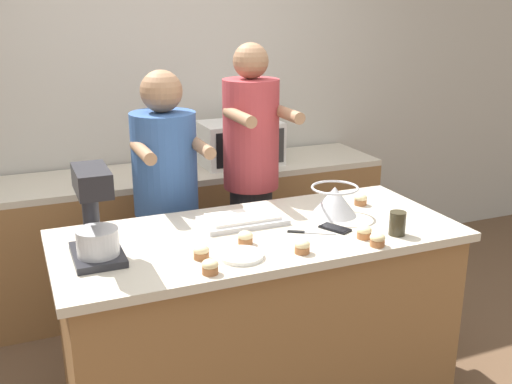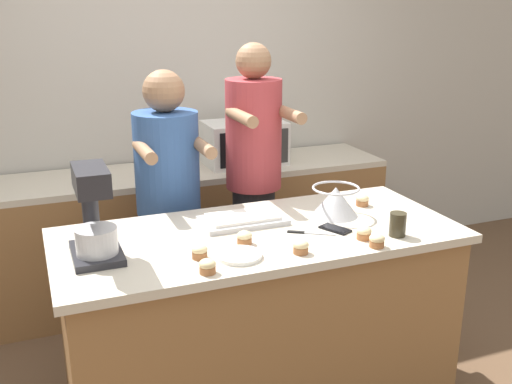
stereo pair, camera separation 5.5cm
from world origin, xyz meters
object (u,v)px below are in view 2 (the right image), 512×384
at_px(cupcake_0, 301,247).
at_px(cupcake_5, 207,266).
at_px(cupcake_2, 362,200).
at_px(person_left, 169,211).
at_px(drinking_glass, 398,224).
at_px(microwave_oven, 244,143).
at_px(stand_mixer, 94,218).
at_px(small_plate, 239,255).
at_px(cupcake_1, 364,233).
at_px(baking_tray, 243,219).
at_px(cupcake_4, 200,251).
at_px(knife, 308,233).
at_px(cell_phone, 335,229).
at_px(cupcake_3, 377,241).
at_px(cupcake_6, 244,238).
at_px(person_right, 254,188).
at_px(mixing_bowl, 335,200).

bearing_deg(cupcake_0, cupcake_5, -174.16).
height_order(cupcake_0, cupcake_2, same).
bearing_deg(person_left, cupcake_0, -71.64).
bearing_deg(drinking_glass, cupcake_2, 80.02).
bearing_deg(microwave_oven, drinking_glass, -85.65).
bearing_deg(cupcake_5, stand_mixer, 139.94).
bearing_deg(small_plate, cupcake_1, -1.11).
height_order(person_left, baking_tray, person_left).
height_order(cupcake_4, cupcake_5, same).
height_order(drinking_glass, knife, drinking_glass).
xyz_separation_m(cell_phone, cupcake_4, (-0.68, -0.08, 0.02)).
bearing_deg(cupcake_5, cupcake_3, -1.06).
xyz_separation_m(baking_tray, cupcake_6, (-0.08, -0.25, 0.01)).
bearing_deg(drinking_glass, microwave_oven, 94.35).
distance_m(baking_tray, cupcake_0, 0.44).
bearing_deg(cupcake_5, small_plate, 30.14).
bearing_deg(person_left, cupcake_5, -95.13).
xyz_separation_m(person_right, cupcake_2, (0.39, -0.54, 0.04)).
height_order(cell_phone, drinking_glass, drinking_glass).
relative_size(stand_mixer, baking_tray, 0.97).
bearing_deg(cupcake_0, cupcake_1, 7.24).
height_order(person_left, stand_mixer, person_left).
bearing_deg(person_left, cupcake_6, -79.82).
bearing_deg(cupcake_2, drinking_glass, -99.98).
bearing_deg(cupcake_0, baking_tray, 102.98).
relative_size(small_plate, cupcake_0, 2.80).
distance_m(stand_mixer, cupcake_0, 0.86).
distance_m(cupcake_0, cupcake_5, 0.42).
height_order(drinking_glass, cupcake_1, drinking_glass).
height_order(person_right, cupcake_2, person_right).
bearing_deg(cupcake_5, microwave_oven, 65.24).
bearing_deg(cupcake_5, drinking_glass, 4.08).
relative_size(stand_mixer, knife, 1.97).
relative_size(drinking_glass, knife, 0.56).
bearing_deg(knife, person_right, 86.77).
distance_m(baking_tray, cupcake_3, 0.66).
distance_m(person_left, drinking_glass, 1.28).
relative_size(mixing_bowl, small_plate, 1.25).
bearing_deg(cupcake_6, drinking_glass, -13.45).
height_order(person_right, cupcake_0, person_right).
bearing_deg(cupcake_2, cupcake_6, -160.64).
xyz_separation_m(mixing_bowl, small_plate, (-0.62, -0.31, -0.07)).
bearing_deg(cupcake_2, person_right, 125.97).
bearing_deg(mixing_bowl, cupcake_5, -152.46).
height_order(small_plate, cupcake_6, cupcake_6).
bearing_deg(baking_tray, mixing_bowl, -8.23).
relative_size(drinking_glass, cupcake_3, 1.62).
bearing_deg(mixing_bowl, cupcake_4, -161.51).
bearing_deg(cupcake_0, knife, 56.37).
xyz_separation_m(person_right, cupcake_0, (-0.17, -0.99, 0.04)).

